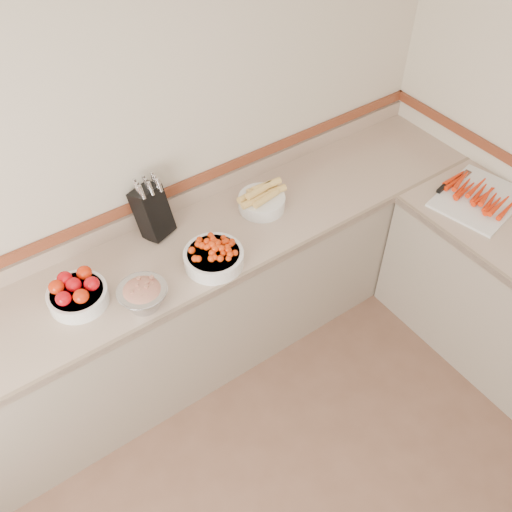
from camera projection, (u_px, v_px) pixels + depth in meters
back_wall at (125, 168)px, 2.86m from camera, size 4.00×0.00×4.00m
counter_back at (174, 314)px, 3.28m from camera, size 4.00×0.65×1.08m
knife_block at (152, 211)px, 3.01m from camera, size 0.21×0.23×0.37m
tomato_bowl at (77, 293)px, 2.73m from camera, size 0.29×0.29×0.14m
cherry_tomato_bowl at (214, 256)px, 2.91m from camera, size 0.31×0.31×0.17m
corn_bowl at (262, 200)px, 3.21m from camera, size 0.29×0.27×0.16m
rhubarb_bowl at (143, 295)px, 2.71m from camera, size 0.24×0.24×0.14m
cutting_board at (478, 196)px, 3.30m from camera, size 0.59×0.50×0.07m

